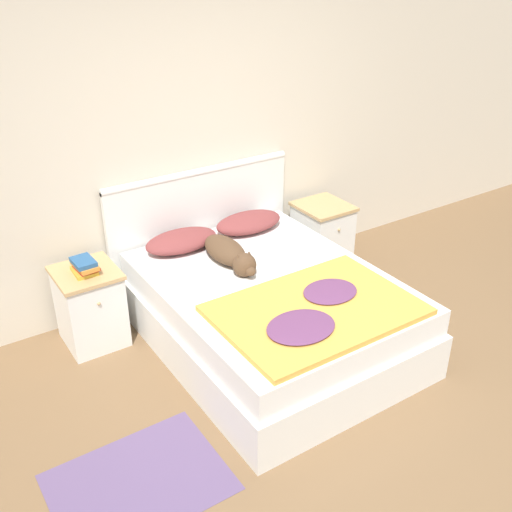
{
  "coord_description": "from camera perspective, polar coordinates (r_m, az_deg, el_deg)",
  "views": [
    {
      "loc": [
        -2.01,
        -1.9,
        2.64
      ],
      "look_at": [
        0.06,
        1.25,
        0.64
      ],
      "focal_mm": 42.0,
      "sensor_mm": 36.0,
      "label": 1
    }
  ],
  "objects": [
    {
      "name": "dog",
      "position": [
        4.34,
        -2.55,
        0.26
      ],
      "size": [
        0.23,
        0.68,
        0.18
      ],
      "color": "brown",
      "rests_on": "bed"
    },
    {
      "name": "headboard",
      "position": [
        4.93,
        -5.19,
        2.75
      ],
      "size": [
        1.61,
        0.06,
        1.05
      ],
      "color": "white",
      "rests_on": "ground_plane"
    },
    {
      "name": "quilt",
      "position": [
        3.81,
        5.67,
        -5.16
      ],
      "size": [
        1.26,
        0.88,
        0.07
      ],
      "color": "gold",
      "rests_on": "bed"
    },
    {
      "name": "bed",
      "position": [
        4.31,
        1.44,
        -5.42
      ],
      "size": [
        1.53,
        1.97,
        0.54
      ],
      "color": "white",
      "rests_on": "ground_plane"
    },
    {
      "name": "pillow_left",
      "position": [
        4.59,
        -7.12,
        1.45
      ],
      "size": [
        0.58,
        0.33,
        0.13
      ],
      "color": "brown",
      "rests_on": "bed"
    },
    {
      "name": "nightstand_left",
      "position": [
        4.49,
        -15.5,
        -4.65
      ],
      "size": [
        0.43,
        0.46,
        0.59
      ],
      "color": "white",
      "rests_on": "ground_plane"
    },
    {
      "name": "nightstand_right",
      "position": [
        5.38,
        6.3,
        2.0
      ],
      "size": [
        0.43,
        0.46,
        0.59
      ],
      "color": "white",
      "rests_on": "ground_plane"
    },
    {
      "name": "wall_back",
      "position": [
        4.7,
        -6.67,
        10.93
      ],
      "size": [
        9.0,
        0.06,
        2.55
      ],
      "color": "beige",
      "rests_on": "ground_plane"
    },
    {
      "name": "pillow_right",
      "position": [
        4.85,
        -0.7,
        3.23
      ],
      "size": [
        0.58,
        0.33,
        0.13
      ],
      "color": "brown",
      "rests_on": "bed"
    },
    {
      "name": "book_stack",
      "position": [
        4.3,
        -16.02,
        -0.94
      ],
      "size": [
        0.17,
        0.23,
        0.1
      ],
      "color": "gold",
      "rests_on": "nightstand_left"
    },
    {
      "name": "rug",
      "position": [
        3.57,
        -11.09,
        -20.38
      ],
      "size": [
        0.93,
        0.72,
        0.0
      ],
      "color": "#604C75",
      "rests_on": "ground_plane"
    },
    {
      "name": "ground_plane",
      "position": [
        3.82,
        9.98,
        -16.25
      ],
      "size": [
        16.0,
        16.0,
        0.0
      ],
      "primitive_type": "plane",
      "color": "brown"
    }
  ]
}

